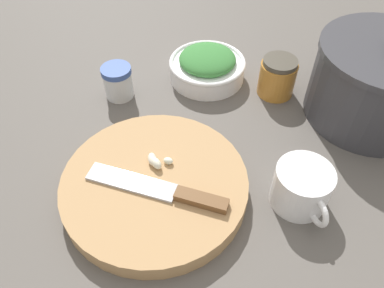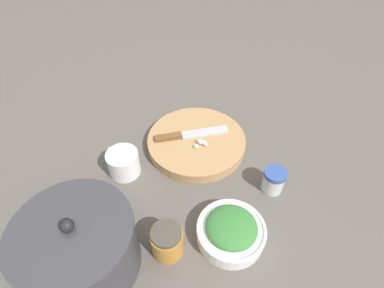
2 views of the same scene
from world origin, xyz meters
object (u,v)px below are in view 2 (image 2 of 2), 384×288
Objects in this scene: herb_bowl at (231,231)px; spice_jar at (274,180)px; coffee_mug at (123,163)px; honey_jar at (167,241)px; stock_pot at (79,247)px; garlic_cloves at (201,143)px; chef_knife at (187,135)px; cutting_board at (196,142)px.

spice_jar is (0.10, -0.16, 0.00)m from herb_bowl.
honey_jar is (-0.27, -0.06, 0.00)m from coffee_mug.
spice_jar is 0.64× the size of coffee_mug.
garlic_cloves is at bearing -54.19° from stock_pot.
herb_bowl is 0.34m from stock_pot.
stock_pot is (-0.30, 0.32, 0.04)m from chef_knife.
cutting_board is at bearing -28.34° from honey_jar.
chef_knife reaches higher than cutting_board.
stock_pot is (-0.07, 0.49, 0.04)m from spice_jar.
herb_bowl reaches higher than chef_knife.
coffee_mug is at bearing 64.74° from spice_jar.
stock_pot is (0.02, 0.18, 0.04)m from honey_jar.
stock_pot reaches higher than honey_jar.
honey_jar is (0.01, 0.15, 0.01)m from herb_bowl.
chef_knife is at bearing 50.95° from cutting_board.
stock_pot is at bearing 154.52° from coffee_mug.
cutting_board is at bearing -50.54° from stock_pot.
stock_pot is at bearing 84.09° from herb_bowl.
honey_jar is at bearing -19.45° from chef_knife.
stock_pot is at bearing 97.88° from spice_jar.
spice_jar is at bearing -74.05° from honey_jar.
cutting_board is 2.78× the size of coffee_mug.
spice_jar is 0.42m from coffee_mug.
herb_bowl is (-0.32, 0.02, 0.01)m from cutting_board.
coffee_mug is (-0.06, 0.21, -0.00)m from chef_knife.
spice_jar is (-0.24, -0.17, -0.00)m from chef_knife.
cutting_board is at bearing 9.94° from garlic_cloves.
herb_bowl is at bearing 5.47° from chef_knife.
garlic_cloves is 0.44m from stock_pot.
garlic_cloves reaches higher than cutting_board.
herb_bowl is 2.04× the size of honey_jar.
cutting_board is 6.41× the size of garlic_cloves.
stock_pot reaches higher than herb_bowl.
coffee_mug is 0.28m from stock_pot.
chef_knife is 2.13× the size of coffee_mug.
chef_knife is 0.36m from honey_jar.
chef_knife is 0.45m from stock_pot.
cutting_board is 4.37× the size of spice_jar.
herb_bowl is at bearing 177.26° from cutting_board.
spice_jar reaches higher than garlic_cloves.
cutting_board is 0.45m from stock_pot.
cutting_board is 0.04m from garlic_cloves.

